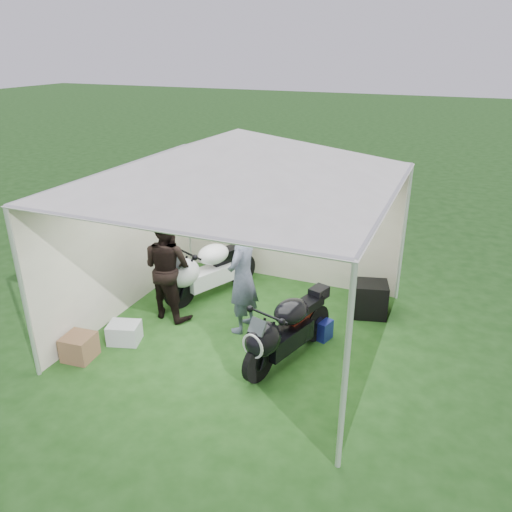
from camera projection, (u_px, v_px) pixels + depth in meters
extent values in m
plane|color=#1A4313|center=(241.00, 331.00, 7.53)|extent=(80.00, 80.00, 0.00)
cylinder|color=silver|center=(24.00, 296.00, 6.10)|extent=(0.06, 0.06, 2.30)
cylinder|color=silver|center=(345.00, 373.00, 4.67)|extent=(0.06, 0.06, 2.30)
cylinder|color=silver|center=(188.00, 206.00, 9.49)|extent=(0.06, 0.06, 2.30)
cylinder|color=silver|center=(403.00, 235.00, 8.07)|extent=(0.06, 0.06, 2.30)
cube|color=beige|center=(287.00, 219.00, 8.78)|extent=(4.00, 0.02, 2.30)
cube|color=beige|center=(124.00, 241.00, 7.80)|extent=(0.02, 4.00, 2.30)
cube|color=beige|center=(382.00, 285.00, 6.37)|extent=(0.02, 4.00, 2.30)
pyramid|color=white|center=(238.00, 156.00, 6.50)|extent=(5.66, 5.66, 0.70)
cube|color=#99A5B7|center=(202.00, 172.00, 9.08)|extent=(0.22, 0.02, 0.28)
cube|color=#99A5B7|center=(219.00, 174.00, 8.95)|extent=(0.22, 0.02, 0.28)
cube|color=#99A5B7|center=(237.00, 175.00, 8.83)|extent=(0.22, 0.01, 0.28)
cube|color=#99A5B7|center=(255.00, 177.00, 8.70)|extent=(0.22, 0.01, 0.28)
cube|color=#99A5B7|center=(203.00, 188.00, 9.19)|extent=(0.22, 0.02, 0.28)
cube|color=#99A5B7|center=(220.00, 190.00, 9.07)|extent=(0.22, 0.01, 0.28)
cube|color=#99A5B7|center=(237.00, 192.00, 8.94)|extent=(0.22, 0.02, 0.28)
cube|color=#99A5B7|center=(255.00, 194.00, 8.82)|extent=(0.22, 0.01, 0.28)
cylinder|color=#D8590C|center=(299.00, 176.00, 8.37)|extent=(3.20, 0.02, 0.02)
cylinder|color=black|center=(180.00, 292.00, 8.10)|extent=(0.32, 0.56, 0.57)
cylinder|color=black|center=(241.00, 268.00, 8.94)|extent=(0.36, 0.58, 0.57)
cube|color=white|center=(210.00, 276.00, 8.46)|extent=(0.66, 0.96, 0.28)
ellipsoid|color=white|center=(184.00, 273.00, 8.04)|extent=(0.62, 0.69, 0.47)
ellipsoid|color=white|center=(213.00, 254.00, 8.37)|extent=(0.62, 0.70, 0.33)
cube|color=black|center=(231.00, 251.00, 8.64)|extent=(0.46, 0.62, 0.13)
cube|color=white|center=(244.00, 243.00, 8.80)|extent=(0.31, 0.35, 0.17)
cube|color=black|center=(227.00, 261.00, 8.64)|extent=(0.30, 0.52, 0.09)
cube|color=#3F474C|center=(177.00, 261.00, 7.87)|extent=(0.26, 0.22, 0.20)
cylinder|color=black|center=(258.00, 362.00, 6.33)|extent=(0.25, 0.55, 0.55)
cylinder|color=black|center=(315.00, 322.00, 7.23)|extent=(0.29, 0.56, 0.55)
cube|color=black|center=(286.00, 338.00, 6.72)|extent=(0.55, 0.92, 0.27)
ellipsoid|color=black|center=(263.00, 339.00, 6.28)|extent=(0.55, 0.64, 0.46)
ellipsoid|color=black|center=(291.00, 312.00, 6.64)|extent=(0.55, 0.65, 0.32)
cube|color=black|center=(307.00, 305.00, 6.92)|extent=(0.39, 0.59, 0.13)
cube|color=black|center=(319.00, 293.00, 7.10)|extent=(0.27, 0.32, 0.16)
cube|color=maroon|center=(302.00, 317.00, 6.91)|extent=(0.24, 0.51, 0.09)
cube|color=#3F474C|center=(257.00, 327.00, 6.11)|extent=(0.25, 0.19, 0.19)
cylinder|color=white|center=(253.00, 346.00, 6.14)|extent=(0.32, 0.11, 0.33)
cube|color=#2632C5|center=(318.00, 327.00, 7.34)|extent=(0.45, 0.35, 0.29)
imported|color=black|center=(167.00, 267.00, 7.66)|extent=(0.91, 0.77, 1.67)
imported|color=slate|center=(243.00, 276.00, 7.26)|extent=(0.46, 0.67, 1.75)
cube|color=black|center=(369.00, 299.00, 7.88)|extent=(0.65, 0.57, 0.56)
cube|color=#B9BCC2|center=(124.00, 333.00, 7.21)|extent=(0.52, 0.46, 0.29)
cube|color=brown|center=(79.00, 347.00, 6.82)|extent=(0.43, 0.43, 0.35)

